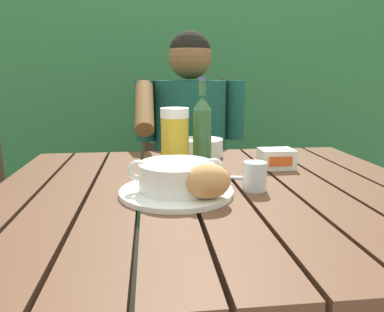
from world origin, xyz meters
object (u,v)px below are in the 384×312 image
Objects in this scene: beer_glass at (175,140)px; beer_bottle at (202,130)px; table_knife at (218,177)px; soup_bowl at (176,175)px; butter_tub at (276,159)px; diner_bowl at (202,147)px; serving_plate at (176,192)px; chair_near_diner at (187,182)px; water_glass_small at (255,176)px; bread_roll at (207,181)px; person_eating at (191,146)px.

beer_glass is 0.10m from beer_bottle.
soup_bowl is at bearing -134.46° from table_knife.
beer_bottle is at bearing 170.29° from butter_tub.
diner_bowl is (-0.00, 0.29, 0.03)m from table_knife.
chair_near_diner is at bearing 82.83° from serving_plate.
soup_bowl reaches higher than diner_bowl.
serving_plate is 0.20m from water_glass_small.
beer_glass is 2.62× the size of water_glass_small.
water_glass_small reaches higher than serving_plate.
bread_roll is 0.67× the size of table_knife.
butter_tub is at bearing 34.04° from serving_plate.
soup_bowl is at bearing -106.23° from diner_bowl.
chair_near_diner reaches higher than bread_roll.
beer_glass is at bearing -98.32° from chair_near_diner.
serving_plate is at bearing -98.86° from person_eating.
chair_near_diner is 0.83× the size of person_eating.
chair_near_diner is at bearing 94.40° from water_glass_small.
table_knife is 1.13× the size of diner_bowl.
serving_plate is at bearing 130.60° from bread_roll.
beer_bottle reaches higher than table_knife.
person_eating reaches higher than table_knife.
chair_near_diner is 13.99× the size of water_glass_small.
serving_plate is 1.00× the size of beer_bottle.
water_glass_small reaches higher than table_knife.
serving_plate is 1.65× the size of table_knife.
butter_tub is (0.20, -0.74, 0.29)m from chair_near_diner.
soup_bowl is 0.22m from beer_glass.
butter_tub is (0.20, -0.54, 0.06)m from person_eating.
chair_near_diner is at bearing 90.00° from diner_bowl.
soup_bowl is 1.23× the size of beer_glass.
diner_bowl is (0.12, 0.41, 0.02)m from serving_plate.
beer_glass is at bearing 86.83° from serving_plate.
beer_glass is 0.68× the size of beer_bottle.
serving_plate reaches higher than table_knife.
beer_glass is at bearing 86.83° from soup_bowl.
chair_near_diner is at bearing 86.80° from bread_roll.
diner_bowl is at bearing 135.51° from butter_tub.
beer_bottle is at bearing 111.21° from water_glass_small.
person_eating is at bearing 78.93° from beer_glass.
diner_bowl is at bearing -89.51° from person_eating.
chair_near_diner is at bearing 89.17° from person_eating.
bread_roll reaches higher than serving_plate.
person_eating is 0.56m from beer_glass.
chair_near_diner is 5.35× the size of beer_glass.
bread_roll is at bearing -96.05° from beer_bottle.
beer_bottle is 0.17m from table_knife.
diner_bowl is (0.12, 0.41, -0.02)m from soup_bowl.
soup_bowl is at bearing -93.17° from beer_glass.
water_glass_small is at bearing -79.80° from diner_bowl.
bread_roll reaches higher than table_knife.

